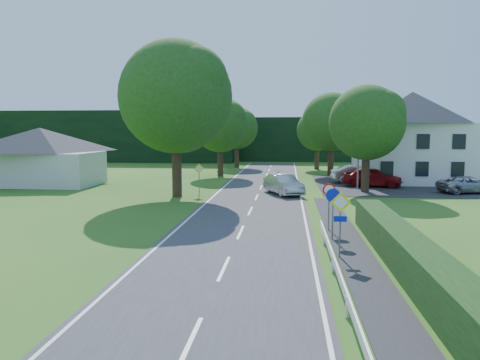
# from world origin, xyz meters

# --- Properties ---
(ground) EXTENTS (160.00, 160.00, 0.00)m
(ground) POSITION_xyz_m (0.00, 0.00, 0.00)
(ground) COLOR #225618
(ground) RESTS_ON ground
(road) EXTENTS (7.00, 80.00, 0.04)m
(road) POSITION_xyz_m (0.00, 20.00, 0.02)
(road) COLOR #353538
(road) RESTS_ON ground
(footpath) EXTENTS (1.50, 44.00, 0.04)m
(footpath) POSITION_xyz_m (4.95, 2.00, 0.02)
(footpath) COLOR #252527
(footpath) RESTS_ON ground
(parking_pad) EXTENTS (14.00, 16.00, 0.04)m
(parking_pad) POSITION_xyz_m (12.00, 33.00, 0.02)
(parking_pad) COLOR #252527
(parking_pad) RESTS_ON ground
(line_edge_left) EXTENTS (0.12, 80.00, 0.01)m
(line_edge_left) POSITION_xyz_m (-3.25, 20.00, 0.04)
(line_edge_left) COLOR white
(line_edge_left) RESTS_ON road
(line_edge_right) EXTENTS (0.12, 80.00, 0.01)m
(line_edge_right) POSITION_xyz_m (3.25, 20.00, 0.04)
(line_edge_right) COLOR white
(line_edge_right) RESTS_ON road
(line_centre) EXTENTS (0.12, 80.00, 0.01)m
(line_centre) POSITION_xyz_m (0.00, 20.00, 0.04)
(line_centre) COLOR white
(line_centre) RESTS_ON road
(guardrail) EXTENTS (0.12, 26.00, 0.69)m
(guardrail) POSITION_xyz_m (3.85, -1.00, 0.34)
(guardrail) COLOR white
(guardrail) RESTS_ON ground
(tree_main) EXTENTS (9.40, 9.40, 11.64)m
(tree_main) POSITION_xyz_m (-6.00, 24.00, 5.82)
(tree_main) COLOR #204615
(tree_main) RESTS_ON ground
(tree_left_far) EXTENTS (7.00, 7.00, 8.58)m
(tree_left_far) POSITION_xyz_m (-5.00, 40.00, 4.29)
(tree_left_far) COLOR #204615
(tree_left_far) RESTS_ON ground
(tree_right_far) EXTENTS (7.40, 7.40, 9.09)m
(tree_right_far) POSITION_xyz_m (7.00, 42.00, 4.54)
(tree_right_far) COLOR #204615
(tree_right_far) RESTS_ON ground
(tree_left_back) EXTENTS (6.60, 6.60, 8.07)m
(tree_left_back) POSITION_xyz_m (-4.50, 52.00, 4.04)
(tree_left_back) COLOR #204615
(tree_left_back) RESTS_ON ground
(tree_right_back) EXTENTS (6.20, 6.20, 7.56)m
(tree_right_back) POSITION_xyz_m (6.00, 50.00, 3.78)
(tree_right_back) COLOR #204615
(tree_right_back) RESTS_ON ground
(tree_right_mid) EXTENTS (7.00, 7.00, 8.58)m
(tree_right_mid) POSITION_xyz_m (8.50, 28.00, 4.29)
(tree_right_mid) COLOR #204615
(tree_right_mid) RESTS_ON ground
(treeline_left) EXTENTS (44.00, 6.00, 8.00)m
(treeline_left) POSITION_xyz_m (-28.00, 62.00, 4.00)
(treeline_left) COLOR black
(treeline_left) RESTS_ON ground
(treeline_right) EXTENTS (30.00, 5.00, 7.00)m
(treeline_right) POSITION_xyz_m (8.00, 66.00, 3.50)
(treeline_right) COLOR black
(treeline_right) RESTS_ON ground
(bungalow_left) EXTENTS (11.00, 6.50, 5.20)m
(bungalow_left) POSITION_xyz_m (-20.00, 30.00, 2.71)
(bungalow_left) COLOR beige
(bungalow_left) RESTS_ON ground
(house_white) EXTENTS (10.60, 8.40, 8.60)m
(house_white) POSITION_xyz_m (14.00, 36.00, 4.41)
(house_white) COLOR white
(house_white) RESTS_ON ground
(streetlight) EXTENTS (2.03, 0.18, 8.00)m
(streetlight) POSITION_xyz_m (8.06, 30.00, 4.46)
(streetlight) COLOR gray
(streetlight) RESTS_ON ground
(sign_priority_right) EXTENTS (0.78, 0.09, 2.59)m
(sign_priority_right) POSITION_xyz_m (4.30, 7.98, 1.80)
(sign_priority_right) COLOR gray
(sign_priority_right) RESTS_ON ground
(sign_roundabout) EXTENTS (0.64, 0.08, 2.37)m
(sign_roundabout) POSITION_xyz_m (4.30, 10.98, 1.67)
(sign_roundabout) COLOR gray
(sign_roundabout) RESTS_ON ground
(sign_speed_limit) EXTENTS (0.64, 0.11, 2.37)m
(sign_speed_limit) POSITION_xyz_m (4.30, 12.97, 1.77)
(sign_speed_limit) COLOR gray
(sign_speed_limit) RESTS_ON ground
(sign_priority_left) EXTENTS (0.78, 0.09, 2.44)m
(sign_priority_left) POSITION_xyz_m (-4.50, 24.98, 1.72)
(sign_priority_left) COLOR gray
(sign_priority_left) RESTS_ON ground
(moving_car) EXTENTS (3.36, 4.95, 1.54)m
(moving_car) POSITION_xyz_m (1.95, 25.69, 0.81)
(moving_car) COLOR #A9A9AD
(moving_car) RESTS_ON road
(motorcycle) EXTENTS (0.77, 1.85, 0.95)m
(motorcycle) POSITION_xyz_m (1.38, 36.81, 0.51)
(motorcycle) COLOR black
(motorcycle) RESTS_ON road
(parked_car_red) EXTENTS (5.35, 3.17, 1.71)m
(parked_car_red) POSITION_xyz_m (9.68, 31.45, 0.89)
(parked_car_red) COLOR maroon
(parked_car_red) RESTS_ON parking_pad
(parked_car_silver_a) EXTENTS (5.21, 2.15, 1.68)m
(parked_car_silver_a) POSITION_xyz_m (8.95, 34.33, 0.88)
(parked_car_silver_a) COLOR silver
(parked_car_silver_a) RESTS_ON parking_pad
(parked_car_silver_b) EXTENTS (5.14, 3.22, 1.33)m
(parked_car_silver_b) POSITION_xyz_m (16.53, 28.00, 0.70)
(parked_car_silver_b) COLOR #A4A4AB
(parked_car_silver_b) RESTS_ON parking_pad
(parasol) EXTENTS (1.98, 2.02, 1.72)m
(parasol) POSITION_xyz_m (13.43, 34.52, 0.90)
(parasol) COLOR red
(parasol) RESTS_ON parking_pad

